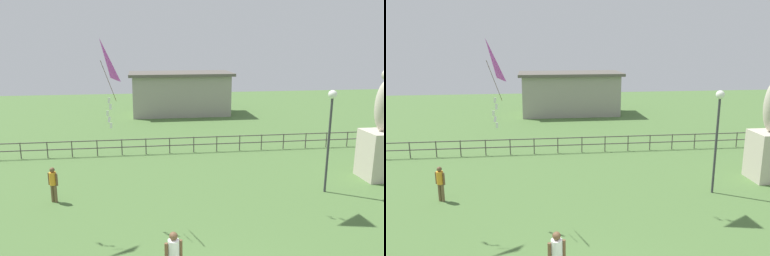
% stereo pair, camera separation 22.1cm
% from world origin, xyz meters
% --- Properties ---
extents(statue_monument, '(1.54, 1.54, 5.26)m').
position_xyz_m(statue_monument, '(9.69, 8.57, 1.79)').
color(statue_monument, beige).
rests_on(statue_monument, ground_plane).
extents(lamppost, '(0.36, 0.36, 4.50)m').
position_xyz_m(lamppost, '(6.40, 7.29, 3.27)').
color(lamppost, '#38383D').
rests_on(lamppost, ground_plane).
extents(person_0, '(0.42, 0.28, 1.49)m').
position_xyz_m(person_0, '(-5.17, 7.75, 0.86)').
color(person_0, brown).
rests_on(person_0, ground_plane).
extents(person_3, '(0.48, 0.31, 1.65)m').
position_xyz_m(person_3, '(-0.77, 1.54, 0.95)').
color(person_3, navy).
rests_on(person_3, ground_plane).
extents(kite_2, '(0.86, 1.13, 3.05)m').
position_xyz_m(kite_2, '(-2.80, 5.61, 5.78)').
color(kite_2, '#B22DB2').
extents(waterfront_railing, '(36.02, 0.06, 0.95)m').
position_xyz_m(waterfront_railing, '(-0.42, 14.00, 0.62)').
color(waterfront_railing, '#4C4742').
rests_on(waterfront_railing, ground_plane).
extents(pavilion_building, '(9.00, 4.26, 3.73)m').
position_xyz_m(pavilion_building, '(1.98, 26.00, 1.89)').
color(pavilion_building, gray).
rests_on(pavilion_building, ground_plane).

